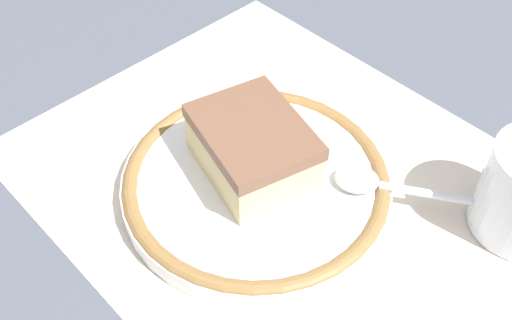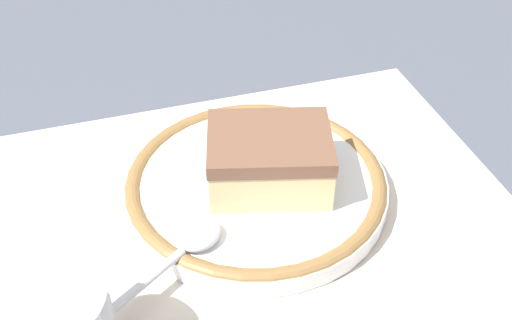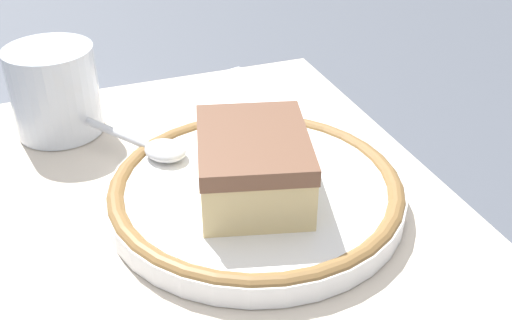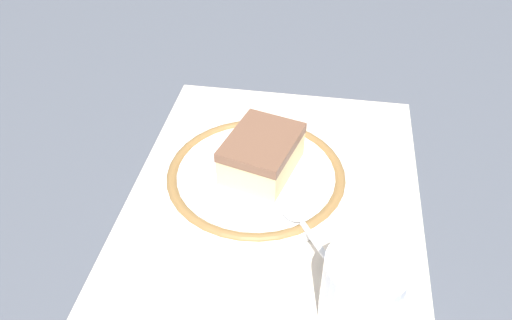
% 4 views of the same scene
% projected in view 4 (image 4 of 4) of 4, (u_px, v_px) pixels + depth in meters
% --- Properties ---
extents(ground_plane, '(2.40, 2.40, 0.00)m').
position_uv_depth(ground_plane, '(274.00, 196.00, 0.58)').
color(ground_plane, '#4C515B').
extents(placemat, '(0.42, 0.33, 0.00)m').
position_uv_depth(placemat, '(274.00, 196.00, 0.58)').
color(placemat, beige).
rests_on(placemat, ground_plane).
extents(plate, '(0.21, 0.21, 0.02)m').
position_uv_depth(plate, '(256.00, 177.00, 0.59)').
color(plate, white).
rests_on(plate, placemat).
extents(cake_slice, '(0.11, 0.09, 0.05)m').
position_uv_depth(cake_slice, '(262.00, 154.00, 0.57)').
color(cake_slice, beige).
rests_on(cake_slice, plate).
extents(spoon, '(0.11, 0.08, 0.01)m').
position_uv_depth(spoon, '(302.00, 221.00, 0.52)').
color(spoon, silver).
rests_on(spoon, plate).
extents(cup, '(0.07, 0.07, 0.07)m').
position_uv_depth(cup, '(362.00, 294.00, 0.44)').
color(cup, silver).
rests_on(cup, placemat).
extents(napkin, '(0.16, 0.14, 0.00)m').
position_uv_depth(napkin, '(192.00, 287.00, 0.48)').
color(napkin, white).
rests_on(napkin, placemat).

